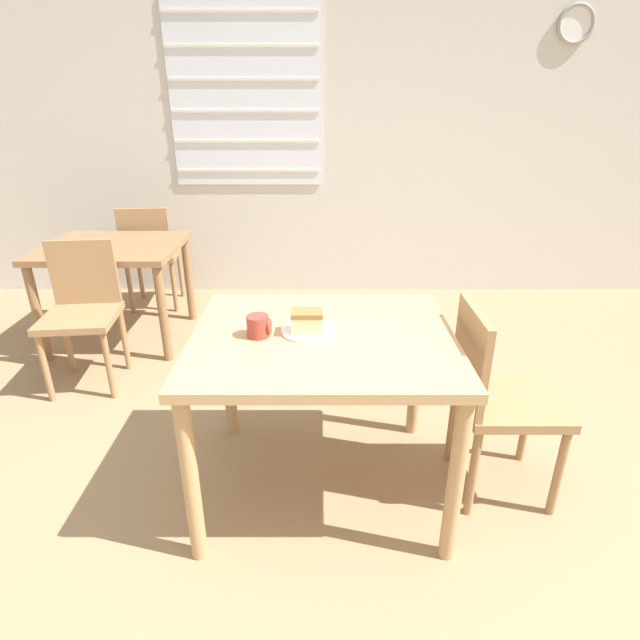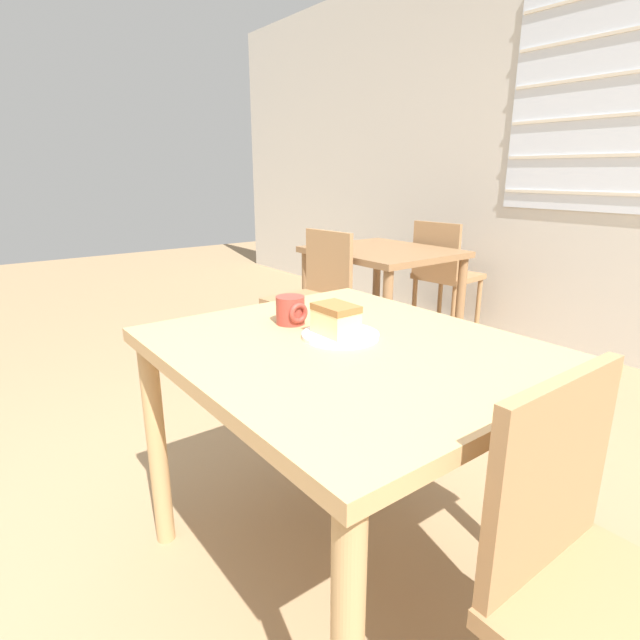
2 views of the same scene
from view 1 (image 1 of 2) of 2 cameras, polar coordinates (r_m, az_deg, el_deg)
The scene contains 10 objects.
ground_plane at distance 2.09m, azimuth 3.26°, elevation -26.12°, with size 14.00×14.00×0.00m, color #997A56.
wall_back at distance 4.38m, azimuth 1.45°, elevation 21.16°, with size 10.00×0.09×2.80m.
dining_table_near at distance 2.02m, azimuth 0.36°, elevation -4.23°, with size 1.04×0.89×0.75m.
dining_table_far at distance 3.75m, azimuth -22.46°, elevation 6.40°, with size 0.91×0.79×0.70m.
chair_near_window at distance 2.23m, azimuth 19.44°, elevation -7.96°, with size 0.41×0.41×0.86m.
chair_far_corner at distance 3.27m, azimuth -25.49°, elevation 1.28°, with size 0.45×0.45×0.86m.
chair_far_opposite at distance 4.30m, azimuth -18.76°, elevation 7.35°, with size 0.45×0.45×0.86m.
plate at distance 2.00m, azimuth -1.27°, elevation -1.23°, with size 0.22×0.22×0.01m.
cake_slice at distance 1.96m, azimuth -1.45°, elevation -0.10°, with size 0.12×0.09×0.09m.
coffee_mug at distance 1.96m, azimuth -6.96°, elevation -0.69°, with size 0.10×0.09×0.09m.
Camera 1 is at (-0.11, -1.35, 1.59)m, focal length 28.00 mm.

